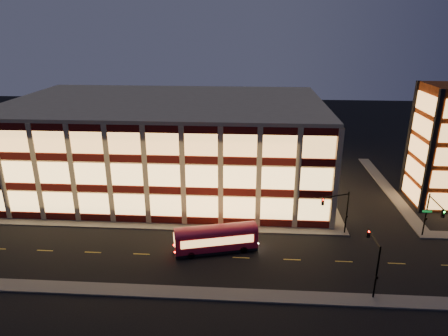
{
  "coord_description": "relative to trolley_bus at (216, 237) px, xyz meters",
  "views": [
    {
      "loc": [
        10.69,
        -46.83,
        26.14
      ],
      "look_at": [
        7.03,
        8.0,
        6.19
      ],
      "focal_mm": 32.0,
      "sensor_mm": 36.0,
      "label": 1
    }
  ],
  "objects": [
    {
      "name": "sidewalk_near",
      "position": [
        -6.89,
        -8.36,
        -1.79
      ],
      "size": [
        100.0,
        2.0,
        0.15
      ],
      "primitive_type": "cube",
      "color": "#514F4C",
      "rests_on": "ground"
    },
    {
      "name": "traffic_signal_near",
      "position": [
        16.61,
        -6.39,
        2.26
      ],
      "size": [
        0.32,
        4.45,
        6.0
      ],
      "color": "black",
      "rests_on": "ground"
    },
    {
      "name": "office_building",
      "position": [
        -9.8,
        21.55,
        5.38
      ],
      "size": [
        50.45,
        30.45,
        14.5
      ],
      "color": "tan",
      "rests_on": "ground"
    },
    {
      "name": "traffic_signal_far",
      "position": [
        15.32,
        4.88,
        2.25
      ],
      "size": [
        3.79,
        1.87,
        6.0
      ],
      "color": "black",
      "rests_on": "ground"
    },
    {
      "name": "sidewalk_office_south",
      "position": [
        -9.89,
        5.64,
        -1.79
      ],
      "size": [
        54.0,
        2.0,
        0.15
      ],
      "primitive_type": "cube",
      "color": "#514F4C",
      "rests_on": "ground"
    },
    {
      "name": "sidewalk_office_east",
      "position": [
        16.11,
        21.64,
        -1.79
      ],
      "size": [
        2.0,
        30.0,
        0.15
      ],
      "primitive_type": "cube",
      "color": "#514F4C",
      "rests_on": "ground"
    },
    {
      "name": "traffic_signal_right",
      "position": [
        26.61,
        4.02,
        2.24
      ],
      "size": [
        1.2,
        4.37,
        6.0
      ],
      "color": "black",
      "rests_on": "ground"
    },
    {
      "name": "trolley_bus",
      "position": [
        0.0,
        0.0,
        0.0
      ],
      "size": [
        10.24,
        4.95,
        3.37
      ],
      "rotation": [
        0.0,
        0.0,
        0.26
      ],
      "color": "maroon",
      "rests_on": "ground"
    },
    {
      "name": "sidewalk_tower_west",
      "position": [
        27.11,
        21.64,
        -1.79
      ],
      "size": [
        2.0,
        30.0,
        0.15
      ],
      "primitive_type": "cube",
      "color": "#514F4C",
      "rests_on": "ground"
    },
    {
      "name": "ground",
      "position": [
        -6.89,
        4.64,
        -1.87
      ],
      "size": [
        200.0,
        200.0,
        0.0
      ],
      "primitive_type": "plane",
      "color": "black",
      "rests_on": "ground"
    },
    {
      "name": "stair_tower",
      "position": [
        33.07,
        16.59,
        7.13
      ],
      "size": [
        8.6,
        8.6,
        18.0
      ],
      "color": "#8C3814",
      "rests_on": "ground"
    }
  ]
}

